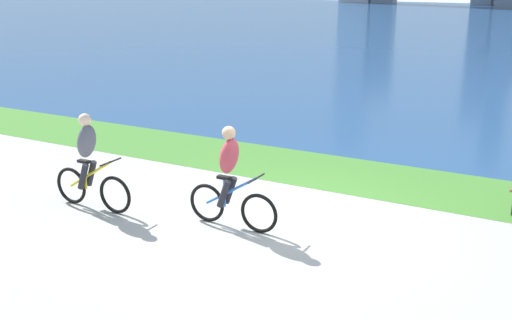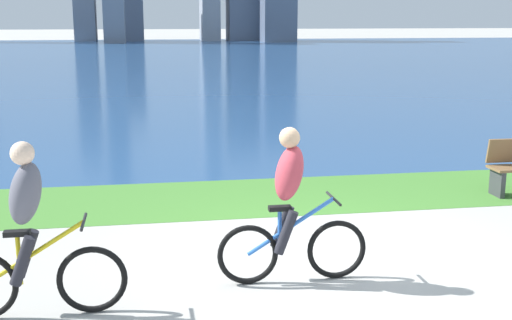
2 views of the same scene
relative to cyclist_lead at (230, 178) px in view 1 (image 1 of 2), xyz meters
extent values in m
plane|color=#B2AFA8|center=(0.59, 0.69, -0.84)|extent=(300.00, 300.00, 0.00)
cube|color=#478433|center=(0.59, 3.49, -0.84)|extent=(120.00, 2.31, 0.01)
torus|color=black|center=(0.53, 0.00, -0.51)|extent=(0.66, 0.06, 0.66)
torus|color=black|center=(-0.46, 0.00, -0.51)|extent=(0.66, 0.06, 0.66)
cylinder|color=blue|center=(0.01, 0.00, -0.22)|extent=(0.96, 0.04, 0.62)
cylinder|color=blue|center=(-0.11, 0.00, -0.27)|extent=(0.04, 0.04, 0.48)
cube|color=black|center=(-0.11, 0.00, -0.01)|extent=(0.24, 0.10, 0.05)
cylinder|color=black|center=(0.48, 0.00, 0.07)|extent=(0.03, 0.52, 0.03)
ellipsoid|color=#BF3F4C|center=(-0.01, 0.00, 0.37)|extent=(0.40, 0.36, 0.65)
sphere|color=#D8AD84|center=(-0.01, 0.00, 0.75)|extent=(0.22, 0.22, 0.22)
cylinder|color=#26262D|center=(-0.06, 0.10, -0.25)|extent=(0.27, 0.11, 0.49)
cylinder|color=#26262D|center=(-0.06, -0.10, -0.25)|extent=(0.27, 0.11, 0.49)
torus|color=black|center=(-2.05, -0.45, -0.50)|extent=(0.68, 0.06, 0.68)
torus|color=black|center=(-3.07, -0.45, -0.50)|extent=(0.68, 0.06, 0.68)
cylinder|color=gold|center=(-2.59, -0.45, -0.21)|extent=(0.99, 0.04, 0.63)
cylinder|color=gold|center=(-2.71, -0.45, -0.26)|extent=(0.04, 0.04, 0.49)
cube|color=black|center=(-2.71, -0.45, 0.00)|extent=(0.24, 0.10, 0.05)
cylinder|color=black|center=(-2.10, -0.45, 0.08)|extent=(0.03, 0.52, 0.03)
ellipsoid|color=#595966|center=(-2.61, -0.45, 0.38)|extent=(0.40, 0.36, 0.65)
sphere|color=beige|center=(-2.61, -0.45, 0.76)|extent=(0.22, 0.22, 0.22)
cylinder|color=#26262D|center=(-2.66, -0.35, -0.24)|extent=(0.27, 0.11, 0.49)
cylinder|color=#26262D|center=(-2.66, -0.55, -0.24)|extent=(0.27, 0.11, 0.49)
camera|label=1|loc=(4.85, -8.07, 3.19)|focal=43.24mm
camera|label=2|loc=(-1.49, -6.67, 1.99)|focal=46.73mm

